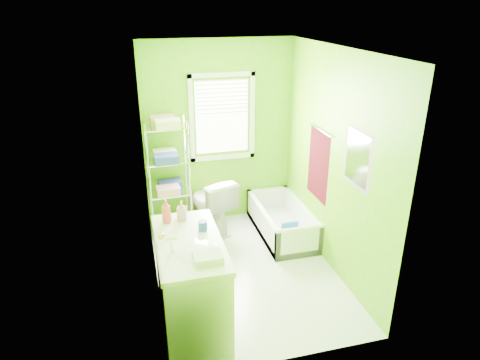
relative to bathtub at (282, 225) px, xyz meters
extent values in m
plane|color=silver|center=(-0.73, -0.72, -0.14)|extent=(2.90, 2.90, 0.00)
cube|color=#58A007|center=(-0.73, 0.73, 1.16)|extent=(2.10, 0.04, 2.60)
cube|color=#58A007|center=(-0.73, -2.17, 1.16)|extent=(2.10, 0.04, 2.60)
cube|color=#58A007|center=(-1.78, -0.72, 1.16)|extent=(0.04, 2.90, 2.60)
cube|color=#58A007|center=(0.32, -0.72, 1.16)|extent=(0.04, 2.90, 2.60)
cube|color=white|center=(-0.73, -0.72, 2.46)|extent=(2.10, 2.90, 0.04)
cube|color=white|center=(-0.68, 0.72, 1.41)|extent=(0.74, 0.01, 1.01)
cube|color=white|center=(-0.68, 0.70, 0.83)|extent=(0.92, 0.05, 0.06)
cube|color=white|center=(-0.68, 0.70, 1.99)|extent=(0.92, 0.05, 0.06)
cube|color=white|center=(-1.11, 0.70, 1.41)|extent=(0.06, 0.05, 1.22)
cube|color=white|center=(-0.25, 0.70, 1.41)|extent=(0.06, 0.05, 1.22)
cube|color=white|center=(-0.68, 0.70, 1.70)|extent=(0.72, 0.02, 0.50)
cube|color=white|center=(-1.77, -1.72, 0.86)|extent=(0.02, 0.80, 2.00)
sphere|color=gold|center=(-1.73, -1.39, 0.86)|extent=(0.07, 0.07, 0.07)
cube|color=#45080F|center=(0.30, -0.37, 1.01)|extent=(0.02, 0.58, 0.90)
cylinder|color=silver|center=(0.29, -0.37, 1.46)|extent=(0.02, 0.62, 0.02)
cube|color=#CC5972|center=(0.31, -1.27, 1.41)|extent=(0.02, 0.54, 0.64)
cube|color=white|center=(0.30, -1.27, 1.41)|extent=(0.01, 0.44, 0.54)
cube|color=white|center=(0.00, 0.03, -0.10)|extent=(0.64, 1.37, 0.09)
cube|color=white|center=(-0.29, 0.03, 0.06)|extent=(0.06, 1.37, 0.41)
cube|color=white|center=(0.29, 0.03, 0.06)|extent=(0.06, 1.37, 0.41)
cube|color=white|center=(0.00, -0.62, 0.06)|extent=(0.64, 0.06, 0.41)
cube|color=white|center=(0.00, 0.68, 0.06)|extent=(0.64, 0.06, 0.41)
cylinder|color=white|center=(0.00, -0.62, 0.27)|extent=(0.64, 0.06, 0.06)
cylinder|color=blue|center=(0.00, -0.40, -0.02)|extent=(0.32, 0.32, 0.06)
cylinder|color=#F2AD19|center=(0.00, -0.40, 0.03)|extent=(0.30, 0.30, 0.05)
cube|color=blue|center=(0.00, -0.27, 0.08)|extent=(0.23, 0.04, 0.21)
imported|color=white|center=(-0.93, 0.38, 0.27)|extent=(0.69, 0.90, 0.82)
cube|color=white|center=(-1.48, -1.41, 0.30)|extent=(0.60, 1.20, 0.87)
cube|color=silver|center=(-1.48, -1.41, 0.76)|extent=(0.63, 1.23, 0.05)
ellipsoid|color=white|center=(-1.46, -1.57, 0.75)|extent=(0.42, 0.54, 0.15)
cylinder|color=silver|center=(-1.66, -1.57, 0.85)|extent=(0.03, 0.03, 0.16)
cylinder|color=silver|center=(-1.66, -1.57, 0.92)|extent=(0.12, 0.02, 0.02)
imported|color=#F04667|center=(-1.64, -0.98, 0.91)|extent=(0.11, 0.11, 0.26)
imported|color=#CB83A8|center=(-1.48, -0.96, 0.89)|extent=(0.12, 0.12, 0.21)
cylinder|color=#193BA2|center=(-1.31, -1.24, 0.83)|extent=(0.09, 0.09, 0.10)
cube|color=silver|center=(-1.36, -1.78, 0.82)|extent=(0.25, 0.20, 0.06)
cylinder|color=silver|center=(-1.75, 0.28, 0.68)|extent=(0.02, 0.02, 1.64)
cylinder|color=silver|center=(-1.76, 0.59, 0.68)|extent=(0.02, 0.02, 1.64)
cylinder|color=silver|center=(-1.22, 0.30, 0.68)|extent=(0.02, 0.02, 1.64)
cylinder|color=silver|center=(-1.23, 0.61, 0.68)|extent=(0.02, 0.02, 1.64)
cube|color=silver|center=(-1.49, 0.45, 0.01)|extent=(0.56, 0.36, 0.02)
cube|color=silver|center=(-1.49, 0.45, 0.47)|extent=(0.56, 0.36, 0.02)
cube|color=silver|center=(-1.49, 0.45, 0.94)|extent=(0.56, 0.36, 0.02)
cube|color=silver|center=(-1.49, 0.45, 1.40)|extent=(0.56, 0.36, 0.02)
cube|color=#E7E08D|center=(-1.46, 0.34, 1.46)|extent=(0.31, 0.22, 0.11)
cube|color=pink|center=(-1.51, 0.57, 1.46)|extent=(0.31, 0.22, 0.11)
cube|color=#2A3B9B|center=(-1.51, 0.34, 1.00)|extent=(0.31, 0.22, 0.11)
cube|color=#E7E08D|center=(-1.51, 0.57, 1.00)|extent=(0.31, 0.22, 0.11)
cube|color=pink|center=(-1.51, 0.36, 0.54)|extent=(0.31, 0.22, 0.11)
cube|color=#2A3B9B|center=(-1.47, 0.58, 0.54)|extent=(0.31, 0.22, 0.11)
cube|color=pink|center=(-1.22, 0.46, 0.21)|extent=(0.04, 0.29, 0.51)
camera|label=1|loc=(-1.89, -4.95, 2.90)|focal=32.00mm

